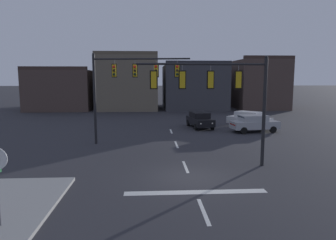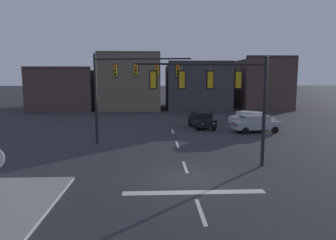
{
  "view_description": "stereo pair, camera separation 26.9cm",
  "coord_description": "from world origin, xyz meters",
  "px_view_note": "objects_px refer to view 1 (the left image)",
  "views": [
    {
      "loc": [
        -2.02,
        -15.1,
        5.06
      ],
      "look_at": [
        -0.9,
        3.79,
        2.49
      ],
      "focal_mm": 32.9,
      "sensor_mm": 36.0,
      "label": 1
    },
    {
      "loc": [
        -1.75,
        -15.11,
        5.06
      ],
      "look_at": [
        -0.9,
        3.79,
        2.49
      ],
      "focal_mm": 32.9,
      "sensor_mm": 36.0,
      "label": 2
    }
  ],
  "objects_px": {
    "car_lot_middle": "(249,119)",
    "signal_mast_far_side": "(127,79)",
    "car_lot_nearside": "(200,119)",
    "signal_mast_near_side": "(220,88)",
    "car_lot_farside": "(254,123)"
  },
  "relations": [
    {
      "from": "signal_mast_near_side",
      "to": "car_lot_farside",
      "type": "relative_size",
      "value": 1.59
    },
    {
      "from": "signal_mast_near_side",
      "to": "car_lot_farside",
      "type": "xyz_separation_m",
      "value": [
        5.92,
        11.2,
        -3.64
      ]
    },
    {
      "from": "car_lot_nearside",
      "to": "car_lot_farside",
      "type": "bearing_deg",
      "value": -31.22
    },
    {
      "from": "signal_mast_near_side",
      "to": "car_lot_farside",
      "type": "bearing_deg",
      "value": 62.14
    },
    {
      "from": "signal_mast_far_side",
      "to": "car_lot_nearside",
      "type": "height_order",
      "value": "signal_mast_far_side"
    },
    {
      "from": "signal_mast_far_side",
      "to": "car_lot_middle",
      "type": "relative_size",
      "value": 1.66
    },
    {
      "from": "car_lot_middle",
      "to": "signal_mast_far_side",
      "type": "bearing_deg",
      "value": -147.1
    },
    {
      "from": "signal_mast_far_side",
      "to": "car_lot_middle",
      "type": "bearing_deg",
      "value": 32.9
    },
    {
      "from": "car_lot_nearside",
      "to": "signal_mast_near_side",
      "type": "bearing_deg",
      "value": -94.88
    },
    {
      "from": "signal_mast_far_side",
      "to": "car_lot_farside",
      "type": "distance_m",
      "value": 13.19
    },
    {
      "from": "signal_mast_near_side",
      "to": "signal_mast_far_side",
      "type": "height_order",
      "value": "signal_mast_far_side"
    },
    {
      "from": "car_lot_middle",
      "to": "car_lot_farside",
      "type": "xyz_separation_m",
      "value": [
        -0.49,
        -3.0,
        0.0
      ]
    },
    {
      "from": "signal_mast_far_side",
      "to": "car_lot_middle",
      "type": "height_order",
      "value": "signal_mast_far_side"
    },
    {
      "from": "signal_mast_near_side",
      "to": "car_lot_farside",
      "type": "distance_m",
      "value": 13.18
    },
    {
      "from": "car_lot_middle",
      "to": "car_lot_farside",
      "type": "height_order",
      "value": "same"
    }
  ]
}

